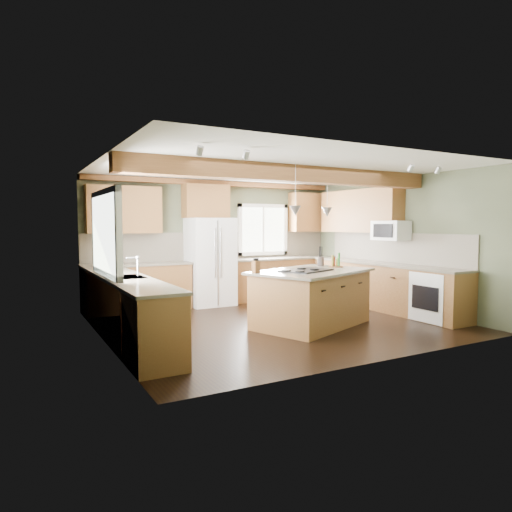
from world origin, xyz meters
TOP-DOWN VIEW (x-y plane):
  - floor at (0.00, 0.00)m, footprint 5.60×5.60m
  - ceiling at (0.00, 0.00)m, footprint 5.60×5.60m
  - wall_back at (0.00, 2.50)m, footprint 5.60×0.00m
  - wall_left at (-2.80, 0.00)m, footprint 0.00×5.00m
  - wall_right at (2.80, 0.00)m, footprint 0.00×5.00m
  - ceiling_beam at (0.00, -0.47)m, footprint 5.55×0.26m
  - soffit_trim at (0.00, 2.40)m, footprint 5.55×0.20m
  - backsplash_back at (0.00, 2.48)m, footprint 5.58×0.03m
  - backsplash_right at (2.78, 0.05)m, footprint 0.03×3.70m
  - base_cab_back_left at (-1.79, 2.20)m, footprint 2.02×0.60m
  - counter_back_left at (-1.79, 2.20)m, footprint 2.06×0.64m
  - base_cab_back_right at (1.49, 2.20)m, footprint 2.62×0.60m
  - counter_back_right at (1.49, 2.20)m, footprint 2.66×0.64m
  - base_cab_left at (-2.50, 0.05)m, footprint 0.60×3.70m
  - counter_left at (-2.50, 0.05)m, footprint 0.64×3.74m
  - base_cab_right at (2.50, 0.05)m, footprint 0.60×3.70m
  - counter_right at (2.50, 0.05)m, footprint 0.64×3.74m
  - upper_cab_back_left at (-1.99, 2.33)m, footprint 1.40×0.35m
  - upper_cab_over_fridge at (-0.30, 2.33)m, footprint 0.96×0.35m
  - upper_cab_right at (2.62, 0.90)m, footprint 0.35×2.20m
  - upper_cab_back_corner at (2.30, 2.33)m, footprint 0.90×0.35m
  - window_left at (-2.78, 0.05)m, footprint 0.04×1.60m
  - window_back at (1.15, 2.48)m, footprint 1.10×0.04m
  - sink at (-2.50, 0.05)m, footprint 0.50×0.65m
  - faucet at (-2.32, 0.05)m, footprint 0.02×0.02m
  - dishwasher at (-2.49, -1.25)m, footprint 0.60×0.60m
  - oven at (2.49, -1.25)m, footprint 0.60×0.72m
  - microwave at (2.58, -0.05)m, footprint 0.40×0.70m
  - pendant_left at (-0.04, -0.64)m, footprint 0.18×0.18m
  - pendant_right at (0.84, -0.29)m, footprint 0.18×0.18m
  - refrigerator at (-0.30, 2.12)m, footprint 0.90×0.74m
  - island at (0.40, -0.47)m, footprint 2.19×1.77m
  - island_top at (0.40, -0.47)m, footprint 2.35×1.94m
  - cooktop at (0.25, -0.53)m, footprint 0.97×0.81m
  - knife_block at (-0.59, -0.38)m, footprint 0.13×0.11m
  - utensil_crock at (0.98, 0.06)m, footprint 0.14×0.14m
  - bottle_tray at (1.12, -0.20)m, footprint 0.36×0.36m

SIDE VIEW (x-z plane):
  - floor at x=0.00m, z-range 0.00..0.00m
  - dishwasher at x=-2.49m, z-range 0.01..0.85m
  - oven at x=2.49m, z-range 0.01..0.85m
  - base_cab_back_left at x=-1.79m, z-range 0.00..0.88m
  - base_cab_back_right at x=1.49m, z-range 0.00..0.88m
  - base_cab_left at x=-2.50m, z-range 0.00..0.88m
  - base_cab_right at x=2.50m, z-range 0.00..0.88m
  - island at x=0.40m, z-range 0.00..0.88m
  - counter_back_left at x=-1.79m, z-range 0.88..0.92m
  - counter_back_right at x=1.49m, z-range 0.88..0.92m
  - counter_left at x=-2.50m, z-range 0.88..0.92m
  - counter_right at x=2.50m, z-range 0.88..0.92m
  - refrigerator at x=-0.30m, z-range 0.00..1.80m
  - island_top at x=0.40m, z-range 0.88..0.92m
  - sink at x=-2.50m, z-range 0.89..0.92m
  - cooktop at x=0.25m, z-range 0.92..0.94m
  - utensil_crock at x=0.98m, z-range 0.92..1.08m
  - knife_block at x=-0.59m, z-range 0.92..1.10m
  - bottle_tray at x=1.12m, z-range 0.92..1.16m
  - faucet at x=-2.32m, z-range 0.91..1.19m
  - backsplash_back at x=0.00m, z-range 0.92..1.50m
  - backsplash_right at x=2.78m, z-range 0.92..1.50m
  - wall_back at x=0.00m, z-range -1.50..4.10m
  - wall_left at x=-2.80m, z-range -1.20..3.80m
  - wall_right at x=2.80m, z-range -1.20..3.80m
  - window_back at x=1.15m, z-range 1.05..2.05m
  - window_left at x=-2.78m, z-range 1.02..2.08m
  - microwave at x=2.58m, z-range 1.36..1.74m
  - pendant_left at x=-0.04m, z-range 1.80..1.96m
  - pendant_right at x=0.84m, z-range 1.80..1.96m
  - upper_cab_back_left at x=-1.99m, z-range 1.50..2.40m
  - upper_cab_right at x=2.62m, z-range 1.50..2.40m
  - upper_cab_back_corner at x=2.30m, z-range 1.50..2.40m
  - upper_cab_over_fridge at x=-0.30m, z-range 1.80..2.50m
  - ceiling_beam at x=0.00m, z-range 2.34..2.60m
  - soffit_trim at x=0.00m, z-range 2.49..2.59m
  - ceiling at x=0.00m, z-range 2.60..2.60m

